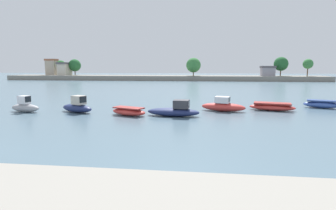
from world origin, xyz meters
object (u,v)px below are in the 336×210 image
Objects in this scene: moored_boat_7 at (272,107)px; moored_boat_8 at (322,104)px; moored_boat_4 at (129,111)px; moored_boat_6 at (223,106)px; moored_boat_5 at (175,111)px; moored_boat_3 at (77,107)px; moored_boat_2 at (25,106)px.

moored_boat_8 reaches higher than moored_boat_7.
moored_boat_4 is 16.15m from moored_boat_7.
moored_boat_8 is at bearing 32.32° from moored_boat_6.
moored_boat_5 is 6.28m from moored_boat_6.
moored_boat_8 reaches higher than moored_boat_4.
moored_boat_3 is at bearing -169.21° from moored_boat_4.
moored_boat_4 is 0.80× the size of moored_boat_7.
moored_boat_3 reaches higher than moored_boat_6.
moored_boat_6 is at bearing 33.46° from moored_boat_3.
moored_boat_8 is at bearing 36.85° from moored_boat_3.
moored_boat_3 is 10.77m from moored_boat_5.
moored_boat_7 is (10.66, 4.86, -0.14)m from moored_boat_5.
moored_boat_2 is 0.68× the size of moored_boat_5.
moored_boat_2 reaches higher than moored_boat_8.
moored_boat_7 is (5.58, 1.17, -0.17)m from moored_boat_6.
moored_boat_5 is at bearing -136.27° from moored_boat_8.
moored_boat_5 is at bearing 22.77° from moored_boat_4.
moored_boat_5 is 1.28× the size of moored_boat_8.
moored_boat_4 is 23.05m from moored_boat_8.
moored_boat_6 is 12.57m from moored_boat_8.
moored_boat_5 is 18.63m from moored_boat_8.
moored_boat_2 is 16.52m from moored_boat_5.
moored_boat_8 is at bearing 35.83° from moored_boat_7.
moored_boat_3 is 1.04× the size of moored_boat_8.
moored_boat_2 reaches higher than moored_boat_6.
moored_boat_8 is at bearing 28.49° from moored_boat_5.
moored_boat_4 is at bearing -173.61° from moored_boat_5.
moored_boat_5 is at bearing -129.07° from moored_boat_6.
moored_boat_4 is 0.78× the size of moored_boat_5.
moored_boat_3 reaches higher than moored_boat_5.
moored_boat_4 is at bearing -140.67° from moored_boat_8.
moored_boat_7 is (15.36, 4.97, 0.02)m from moored_boat_4.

